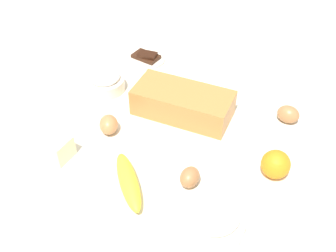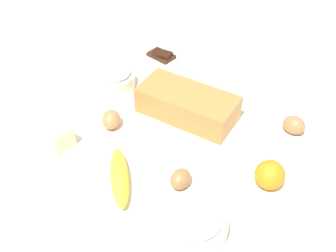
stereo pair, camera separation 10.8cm
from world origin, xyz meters
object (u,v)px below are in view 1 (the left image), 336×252
Objects in this scene: loaf_pan at (183,102)px; egg_near_butter at (288,114)px; egg_beside_bowl at (109,125)px; flour_bowl at (213,219)px; sugar_bowl at (105,81)px; banana at (128,181)px; butter_block at (54,147)px; chocolate_plate at (146,58)px; orange_fruit at (276,164)px; egg_loose at (190,177)px.

egg_near_butter is (0.27, 0.13, -0.02)m from loaf_pan.
flour_bowl is at bearing -18.31° from egg_beside_bowl.
sugar_bowl is 0.63× the size of banana.
egg_near_butter is (0.24, 0.44, 0.01)m from banana.
sugar_bowl is at bearing 131.29° from egg_beside_bowl.
sugar_bowl is at bearing 136.33° from banana.
egg_near_butter and egg_beside_bowl have the same top height.
butter_block is 0.51m from chocolate_plate.
chocolate_plate is at bearing 174.53° from egg_near_butter.
loaf_pan is 2.46× the size of sugar_bowl.
butter_block is 0.16m from egg_beside_bowl.
loaf_pan is 4.63× the size of egg_beside_bowl.
flour_bowl is (0.25, -0.30, -0.01)m from loaf_pan.
egg_beside_bowl is at bearing -142.92° from egg_near_butter.
butter_block is at bearing -129.75° from loaf_pan.
banana is at bearing -43.67° from sugar_bowl.
egg_beside_bowl is (-0.13, -0.17, -0.02)m from loaf_pan.
sugar_bowl is 0.58m from orange_fruit.
loaf_pan reaches higher than egg_near_butter.
loaf_pan reaches higher than sugar_bowl.
orange_fruit is 1.22× the size of egg_loose.
egg_beside_bowl is at bearing 161.69° from flour_bowl.
egg_near_butter is at bearing 44.09° from butter_block.
butter_block is at bearing -113.18° from egg_beside_bowl.
chocolate_plate is at bearing 154.92° from orange_fruit.
flour_bowl is 0.59m from sugar_bowl.
orange_fruit is at bearing 40.17° from egg_loose.
orange_fruit is 0.56× the size of chocolate_plate.
butter_block is 0.65m from egg_near_butter.
loaf_pan is 0.32m from orange_fruit.
egg_loose is (-0.16, -0.14, -0.01)m from orange_fruit.
egg_loose is (0.12, 0.09, 0.00)m from banana.
orange_fruit is 0.56m from butter_block.
butter_block is 0.69× the size of chocolate_plate.
loaf_pan reaches higher than chocolate_plate.
butter_block is (0.07, -0.30, -0.00)m from sugar_bowl.
sugar_bowl reaches higher than butter_block.
banana is (0.30, -0.28, -0.01)m from sugar_bowl.
egg_beside_bowl is at bearing -48.71° from sugar_bowl.
butter_block is at bearing -76.99° from sugar_bowl.
banana is 2.63× the size of orange_fruit.
banana is 1.46× the size of chocolate_plate.
egg_near_butter reaches higher than egg_loose.
flour_bowl reaches higher than egg_near_butter.
sugar_bowl is 0.20m from egg_beside_bowl.
egg_beside_bowl is (-0.16, 0.13, 0.01)m from banana.
egg_beside_bowl reaches higher than chocolate_plate.
butter_block reaches higher than egg_near_butter.
butter_block is 1.42× the size of egg_near_butter.
egg_beside_bowl is at bearing -168.38° from orange_fruit.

